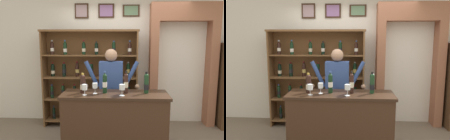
# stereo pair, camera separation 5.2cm
# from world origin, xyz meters

# --- Properties ---
(back_wall) EXTENTS (12.00, 0.19, 3.18)m
(back_wall) POSITION_xyz_m (-0.00, 1.55, 1.59)
(back_wall) COLOR silver
(back_wall) RESTS_ON ground
(wine_shelf) EXTENTS (1.94, 0.35, 1.98)m
(wine_shelf) POSITION_xyz_m (-0.70, 1.19, 1.05)
(wine_shelf) COLOR brown
(wine_shelf) RESTS_ON ground
(archway_doorway) EXTENTS (1.34, 0.45, 2.50)m
(archway_doorway) POSITION_xyz_m (1.18, 1.41, 1.43)
(archway_doorway) COLOR #935B42
(archway_doorway) RESTS_ON ground
(tasting_counter) EXTENTS (1.59, 0.54, 0.99)m
(tasting_counter) POSITION_xyz_m (-0.16, -0.00, 0.50)
(tasting_counter) COLOR #382316
(tasting_counter) RESTS_ON ground
(shopkeeper) EXTENTS (0.98, 0.22, 1.63)m
(shopkeeper) POSITION_xyz_m (-0.24, 0.58, 1.00)
(shopkeeper) COLOR #2D3347
(shopkeeper) RESTS_ON ground
(tasting_bottle_bianco) EXTENTS (0.08, 0.08, 0.30)m
(tasting_bottle_bianco) POSITION_xyz_m (-0.64, 0.01, 1.13)
(tasting_bottle_bianco) COLOR black
(tasting_bottle_bianco) RESTS_ON tasting_counter
(tasting_bottle_rosso) EXTENTS (0.07, 0.07, 0.33)m
(tasting_bottle_rosso) POSITION_xyz_m (-0.31, 0.02, 1.15)
(tasting_bottle_rosso) COLOR black
(tasting_bottle_rosso) RESTS_ON tasting_counter
(tasting_bottle_riserva) EXTENTS (0.07, 0.07, 0.34)m
(tasting_bottle_riserva) POSITION_xyz_m (0.01, 0.02, 1.15)
(tasting_bottle_riserva) COLOR black
(tasting_bottle_riserva) RESTS_ON tasting_counter
(tasting_bottle_prosecco) EXTENTS (0.07, 0.07, 0.32)m
(tasting_bottle_prosecco) POSITION_xyz_m (0.32, 0.04, 1.14)
(tasting_bottle_prosecco) COLOR #19381E
(tasting_bottle_prosecco) RESTS_ON tasting_counter
(wine_glass_center) EXTENTS (0.08, 0.08, 0.17)m
(wine_glass_center) POSITION_xyz_m (-0.05, -0.13, 1.11)
(wine_glass_center) COLOR silver
(wine_glass_center) RESTS_ON tasting_counter
(wine_glass_spare) EXTENTS (0.08, 0.08, 0.16)m
(wine_glass_spare) POSITION_xyz_m (-0.45, -0.03, 1.11)
(wine_glass_spare) COLOR silver
(wine_glass_spare) RESTS_ON tasting_counter
(wine_glass_right) EXTENTS (0.08, 0.08, 0.16)m
(wine_glass_right) POSITION_xyz_m (-0.59, -0.12, 1.11)
(wine_glass_right) COLOR silver
(wine_glass_right) RESTS_ON tasting_counter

